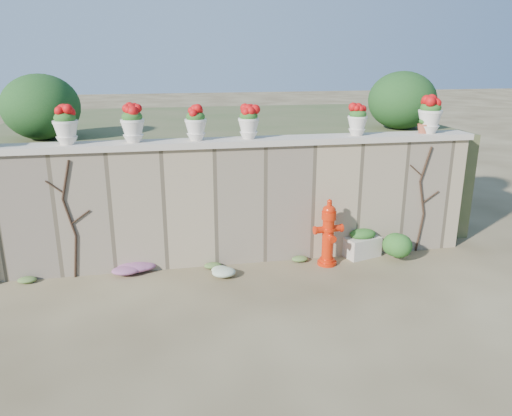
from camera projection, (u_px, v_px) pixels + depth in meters
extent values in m
plane|color=#4D3E26|center=(260.00, 309.00, 6.98)|extent=(80.00, 80.00, 0.00)
cube|color=#988565|center=(239.00, 204.00, 8.37)|extent=(8.00, 0.40, 2.00)
cube|color=beige|center=(238.00, 142.00, 8.06)|extent=(8.10, 0.52, 0.10)
cube|color=#384C23|center=(217.00, 164.00, 11.37)|extent=(9.00, 6.00, 2.00)
ellipsoid|color=#143814|center=(41.00, 107.00, 8.46)|extent=(1.30, 1.30, 1.10)
ellipsoid|color=#143814|center=(402.00, 100.00, 9.65)|extent=(1.30, 1.30, 1.10)
cylinder|color=black|center=(76.00, 257.00, 7.88)|extent=(0.12, 0.04, 0.70)
cylinder|color=black|center=(69.00, 218.00, 7.68)|extent=(0.17, 0.04, 0.61)
cylinder|color=black|center=(66.00, 180.00, 7.50)|extent=(0.18, 0.04, 0.61)
cylinder|color=black|center=(80.00, 217.00, 7.71)|extent=(0.30, 0.02, 0.22)
cylinder|color=black|center=(54.00, 187.00, 7.50)|extent=(0.25, 0.02, 0.21)
cylinder|color=black|center=(420.00, 232.00, 8.94)|extent=(0.12, 0.04, 0.70)
cylinder|color=black|center=(422.00, 198.00, 8.74)|extent=(0.17, 0.04, 0.61)
cylinder|color=black|center=(426.00, 164.00, 8.56)|extent=(0.18, 0.04, 0.61)
cylinder|color=black|center=(431.00, 197.00, 8.77)|extent=(0.30, 0.02, 0.22)
cylinder|color=black|center=(416.00, 170.00, 8.56)|extent=(0.25, 0.02, 0.21)
cylinder|color=red|center=(327.00, 263.00, 8.45)|extent=(0.32, 0.32, 0.06)
cylinder|color=red|center=(328.00, 239.00, 8.32)|extent=(0.20, 0.20, 0.71)
cylinder|color=red|center=(328.00, 229.00, 8.27)|extent=(0.24, 0.24, 0.05)
cylinder|color=red|center=(329.00, 215.00, 8.20)|extent=(0.24, 0.24, 0.14)
ellipsoid|color=red|center=(329.00, 209.00, 8.16)|extent=(0.22, 0.22, 0.16)
cylinder|color=red|center=(330.00, 203.00, 8.14)|extent=(0.08, 0.08, 0.11)
cylinder|color=red|center=(319.00, 230.00, 8.23)|extent=(0.17, 0.13, 0.11)
cylinder|color=red|center=(337.00, 228.00, 8.31)|extent=(0.17, 0.13, 0.11)
cylinder|color=red|center=(331.00, 238.00, 8.19)|extent=(0.11, 0.12, 0.10)
cube|color=beige|center=(362.00, 247.00, 8.75)|extent=(0.68, 0.51, 0.35)
ellipsoid|color=#1E5119|center=(363.00, 234.00, 8.68)|extent=(0.52, 0.40, 0.18)
ellipsoid|color=#1E5119|center=(398.00, 243.00, 8.52)|extent=(0.68, 0.61, 0.64)
ellipsoid|color=#C527B3|center=(133.00, 267.00, 8.08)|extent=(0.79, 0.53, 0.21)
ellipsoid|color=white|center=(226.00, 270.00, 7.99)|extent=(0.56, 0.44, 0.20)
ellipsoid|color=#1E5119|center=(65.00, 118.00, 7.45)|extent=(0.32, 0.32, 0.19)
ellipsoid|color=#BD0B0C|center=(64.00, 112.00, 7.43)|extent=(0.28, 0.28, 0.20)
ellipsoid|color=#1E5119|center=(132.00, 117.00, 7.63)|extent=(0.31, 0.31, 0.19)
ellipsoid|color=#BD0B0C|center=(132.00, 112.00, 7.61)|extent=(0.28, 0.28, 0.20)
ellipsoid|color=#1E5119|center=(196.00, 117.00, 7.81)|extent=(0.30, 0.30, 0.18)
ellipsoid|color=#BD0B0C|center=(195.00, 112.00, 7.79)|extent=(0.26, 0.26, 0.19)
ellipsoid|color=#1E5119|center=(249.00, 116.00, 7.96)|extent=(0.29, 0.29, 0.18)
ellipsoid|color=#BD0B0C|center=(249.00, 111.00, 7.94)|extent=(0.26, 0.26, 0.18)
ellipsoid|color=#1E5119|center=(358.00, 114.00, 8.30)|extent=(0.28, 0.28, 0.17)
ellipsoid|color=#BD0B0C|center=(358.00, 110.00, 8.28)|extent=(0.25, 0.25, 0.18)
ellipsoid|color=#1E5119|center=(431.00, 107.00, 8.51)|extent=(0.35, 0.35, 0.21)
ellipsoid|color=#BD0B0C|center=(431.00, 102.00, 8.49)|extent=(0.31, 0.31, 0.22)
ellipsoid|color=#1E5119|center=(424.00, 122.00, 8.57)|extent=(0.18, 0.18, 0.12)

